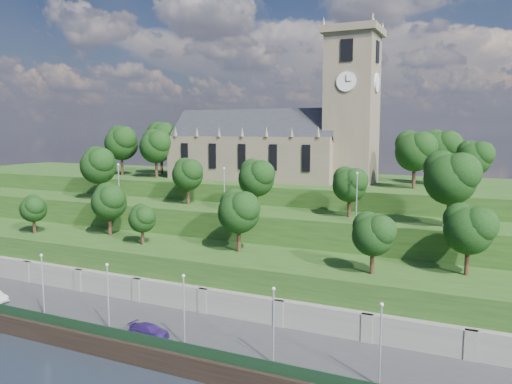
% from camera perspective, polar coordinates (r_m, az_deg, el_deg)
% --- Properties ---
extents(ground, '(320.00, 320.00, 0.00)m').
position_cam_1_polar(ground, '(58.11, -16.50, -17.74)').
color(ground, black).
rests_on(ground, ground).
extents(promenade, '(160.00, 12.00, 2.00)m').
position_cam_1_polar(promenade, '(61.93, -12.74, -15.01)').
color(promenade, '#2D2D30').
rests_on(promenade, ground).
extents(quay_wall, '(160.00, 0.50, 2.20)m').
position_cam_1_polar(quay_wall, '(57.63, -16.57, -16.76)').
color(quay_wall, black).
rests_on(quay_wall, ground).
extents(fence, '(160.00, 0.10, 1.20)m').
position_cam_1_polar(fence, '(57.50, -16.18, -15.18)').
color(fence, '#16321C').
rests_on(fence, promenade).
extents(retaining_wall, '(160.00, 2.10, 5.00)m').
position_cam_1_polar(retaining_wall, '(65.91, -9.53, -12.17)').
color(retaining_wall, slate).
rests_on(retaining_wall, ground).
extents(embankment_lower, '(160.00, 12.00, 8.00)m').
position_cam_1_polar(embankment_lower, '(70.24, -6.73, -9.62)').
color(embankment_lower, '#214115').
rests_on(embankment_lower, ground).
extents(embankment_upper, '(160.00, 10.00, 12.00)m').
position_cam_1_polar(embankment_upper, '(78.97, -2.53, -6.20)').
color(embankment_upper, '#214115').
rests_on(embankment_upper, ground).
extents(hilltop, '(160.00, 32.00, 15.00)m').
position_cam_1_polar(hilltop, '(97.40, 3.18, -2.78)').
color(hilltop, '#214115').
rests_on(hilltop, ground).
extents(church, '(38.60, 12.35, 27.60)m').
position_cam_1_polar(church, '(91.98, 2.77, 6.06)').
color(church, brown).
rests_on(church, hilltop).
extents(trees_lower, '(67.87, 9.06, 8.38)m').
position_cam_1_polar(trees_lower, '(66.10, -2.71, -2.45)').
color(trees_lower, '#311C13').
rests_on(trees_lower, embankment_lower).
extents(trees_upper, '(64.55, 8.78, 9.61)m').
position_cam_1_polar(trees_upper, '(74.50, -0.35, 2.29)').
color(trees_upper, '#311C13').
rests_on(trees_upper, embankment_upper).
extents(trees_hilltop, '(72.84, 16.25, 10.96)m').
position_cam_1_polar(trees_hilltop, '(93.57, -1.47, 5.53)').
color(trees_hilltop, '#311C13').
rests_on(trees_hilltop, hilltop).
extents(lamp_posts_promenade, '(60.36, 0.36, 7.53)m').
position_cam_1_polar(lamp_posts_promenade, '(58.82, -16.57, -10.78)').
color(lamp_posts_promenade, '#B2B2B7').
rests_on(lamp_posts_promenade, promenade).
extents(lamp_posts_upper, '(40.36, 0.36, 6.67)m').
position_cam_1_polar(lamp_posts_upper, '(74.67, -3.64, 0.75)').
color(lamp_posts_upper, '#B2B2B7').
rests_on(lamp_posts_upper, embankment_upper).
extents(car_right, '(4.67, 1.98, 1.34)m').
position_cam_1_polar(car_right, '(56.89, -12.12, -15.22)').
color(car_right, '#2B195A').
rests_on(car_right, promenade).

